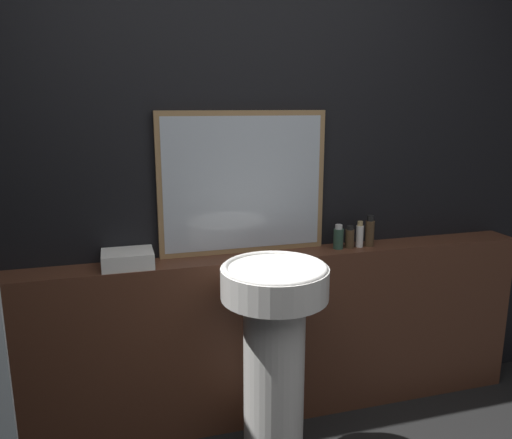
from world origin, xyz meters
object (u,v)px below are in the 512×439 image
(towel_stack, at_px, (128,259))
(lotion_bottle, at_px, (360,235))
(conditioner_bottle, at_px, (350,238))
(pedestal_sink, at_px, (274,349))
(body_wash_bottle, at_px, (370,232))
(mirror, at_px, (243,183))
(shampoo_bottle, at_px, (338,238))

(towel_stack, height_order, lotion_bottle, lotion_bottle)
(conditioner_bottle, relative_size, lotion_bottle, 0.85)
(pedestal_sink, distance_m, body_wash_bottle, 0.84)
(conditioner_bottle, distance_m, body_wash_bottle, 0.12)
(mirror, xyz_separation_m, body_wash_bottle, (0.66, -0.08, -0.27))
(towel_stack, bearing_deg, shampoo_bottle, 0.00)
(towel_stack, bearing_deg, conditioner_bottle, -0.00)
(shampoo_bottle, bearing_deg, mirror, 170.98)
(towel_stack, distance_m, body_wash_bottle, 1.22)
(pedestal_sink, distance_m, conditioner_bottle, 0.74)
(pedestal_sink, height_order, towel_stack, pedestal_sink)
(pedestal_sink, height_order, body_wash_bottle, body_wash_bottle)
(towel_stack, xyz_separation_m, shampoo_bottle, (1.04, 0.00, 0.02))
(conditioner_bottle, bearing_deg, mirror, 172.01)
(conditioner_bottle, bearing_deg, shampoo_bottle, 180.00)
(lotion_bottle, xyz_separation_m, body_wash_bottle, (0.06, 0.00, 0.01))
(lotion_bottle, bearing_deg, pedestal_sink, -147.18)
(shampoo_bottle, relative_size, lotion_bottle, 0.92)
(mirror, bearing_deg, shampoo_bottle, -9.02)
(pedestal_sink, bearing_deg, lotion_bottle, 32.82)
(lotion_bottle, bearing_deg, towel_stack, 180.00)
(pedestal_sink, distance_m, mirror, 0.80)
(mirror, relative_size, body_wash_bottle, 5.09)
(towel_stack, distance_m, conditioner_bottle, 1.11)
(shampoo_bottle, bearing_deg, pedestal_sink, -140.98)
(mirror, distance_m, shampoo_bottle, 0.57)
(pedestal_sink, bearing_deg, conditioner_bottle, 35.52)
(towel_stack, bearing_deg, mirror, 7.70)
(mirror, bearing_deg, conditioner_bottle, -7.99)
(pedestal_sink, relative_size, shampoo_bottle, 7.61)
(shampoo_bottle, relative_size, conditioner_bottle, 1.09)
(conditioner_bottle, bearing_deg, pedestal_sink, -144.48)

